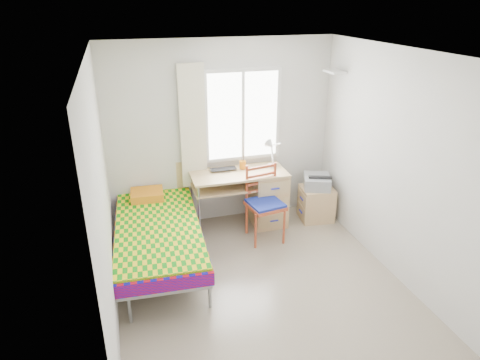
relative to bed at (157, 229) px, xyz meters
name	(u,v)px	position (x,y,z in m)	size (l,w,h in m)	color
floor	(260,284)	(1.06, -0.82, -0.46)	(3.50, 3.50, 0.00)	#BCAD93
ceiling	(266,53)	(1.06, -0.82, 2.14)	(3.50, 3.50, 0.00)	white
wall_back	(222,134)	(1.06, 0.93, 0.84)	(3.20, 3.20, 0.00)	silver
wall_left	(103,200)	(-0.54, -0.82, 0.84)	(3.50, 3.50, 0.00)	silver
wall_right	(395,166)	(2.66, -0.82, 0.84)	(3.50, 3.50, 0.00)	silver
window	(243,116)	(1.36, 0.90, 1.09)	(1.10, 0.04, 1.30)	white
curtain	(193,127)	(0.64, 0.86, 0.99)	(0.35, 0.05, 1.70)	beige
floating_shelf	(335,72)	(2.55, 0.58, 1.69)	(0.20, 0.32, 0.03)	white
bed	(157,229)	(0.00, 0.00, 0.00)	(1.13, 2.23, 0.94)	gray
desk	(263,194)	(1.57, 0.59, -0.01)	(1.34, 0.63, 0.83)	tan
chair	(265,199)	(1.46, 0.19, 0.12)	(0.51, 0.51, 1.03)	#A53F20
cabinet	(316,203)	(2.37, 0.46, -0.20)	(0.51, 0.46, 0.50)	tan
printer	(317,181)	(2.37, 0.49, 0.14)	(0.50, 0.53, 0.18)	#A0A4A8
laptop	(224,171)	(1.03, 0.67, 0.39)	(0.37, 0.24, 0.03)	black
pen_cup	(243,165)	(1.31, 0.72, 0.43)	(0.09, 0.09, 0.11)	orange
task_lamp	(271,150)	(1.67, 0.55, 0.67)	(0.25, 0.34, 0.47)	white
book	(227,189)	(1.04, 0.60, 0.13)	(0.17, 0.23, 0.02)	gray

